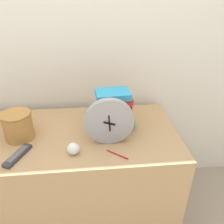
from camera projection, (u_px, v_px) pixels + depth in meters
wall_back at (69, 45)px, 1.49m from camera, size 6.00×0.04×2.40m
desk at (75, 177)px, 1.53m from camera, size 1.32×0.67×0.75m
desk_clock at (109, 122)px, 1.20m from camera, size 0.28×0.04×0.28m
book_stack at (115, 108)px, 1.36m from camera, size 0.24×0.19×0.25m
basket at (18, 125)px, 1.27m from camera, size 0.18×0.18×0.16m
tv_remote at (18, 155)px, 1.15m from camera, size 0.11×0.19×0.02m
crumpled_paper_ball at (73, 149)px, 1.16m from camera, size 0.07×0.07×0.07m
pen at (117, 154)px, 1.17m from camera, size 0.11×0.09×0.01m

